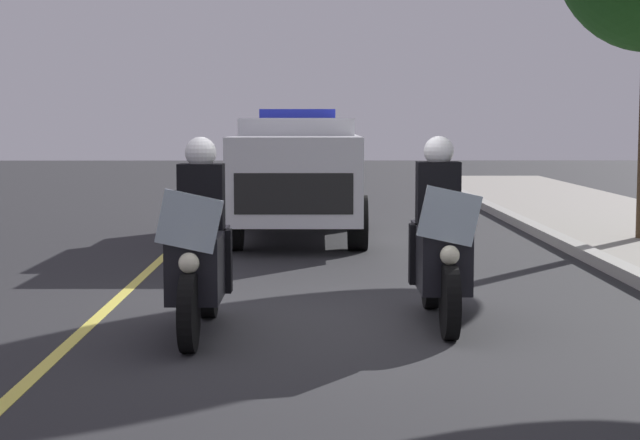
{
  "coord_description": "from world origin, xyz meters",
  "views": [
    {
      "loc": [
        9.44,
        -0.09,
        1.85
      ],
      "look_at": [
        -0.51,
        0.0,
        0.9
      ],
      "focal_mm": 57.83,
      "sensor_mm": 36.0,
      "label": 1
    }
  ],
  "objects": [
    {
      "name": "police_suv",
      "position": [
        -6.9,
        -0.3,
        1.07
      ],
      "size": [
        4.93,
        2.11,
        2.05
      ],
      "color": "silver",
      "rests_on": "ground"
    },
    {
      "name": "police_motorcycle_lead_right",
      "position": [
        0.05,
        1.1,
        0.7
      ],
      "size": [
        2.14,
        0.56,
        1.72
      ],
      "color": "black",
      "rests_on": "ground"
    },
    {
      "name": "ground_plane",
      "position": [
        0.0,
        0.0,
        0.0
      ],
      "size": [
        80.0,
        80.0,
        0.0
      ],
      "primitive_type": "plane",
      "color": "#28282B"
    },
    {
      "name": "lane_stripe_center",
      "position": [
        0.0,
        -2.11,
        0.0
      ],
      "size": [
        48.0,
        0.12,
        0.01
      ],
      "primitive_type": "cube",
      "color": "#E0D14C",
      "rests_on": "ground"
    },
    {
      "name": "police_motorcycle_lead_left",
      "position": [
        0.51,
        -1.06,
        0.7
      ],
      "size": [
        2.14,
        0.56,
        1.72
      ],
      "color": "black",
      "rests_on": "ground"
    }
  ]
}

